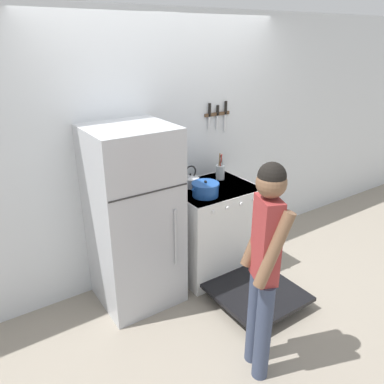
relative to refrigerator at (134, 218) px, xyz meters
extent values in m
plane|color=gray|center=(0.56, 0.33, -0.82)|extent=(14.00, 14.00, 0.00)
cube|color=silver|center=(0.56, 0.36, 0.45)|extent=(10.00, 0.06, 2.55)
cube|color=#B7BABF|center=(0.00, 0.00, 0.00)|extent=(0.70, 0.66, 1.65)
cube|color=#2D2D2D|center=(0.00, -0.33, 0.36)|extent=(0.69, 0.01, 0.01)
cylinder|color=#B2B5BA|center=(0.22, -0.34, -0.10)|extent=(0.02, 0.02, 0.53)
cube|color=white|center=(0.86, -0.01, -0.36)|extent=(0.81, 0.67, 0.93)
cube|color=black|center=(0.86, -0.01, 0.10)|extent=(0.80, 0.66, 0.02)
cube|color=black|center=(0.86, -0.31, -0.37)|extent=(0.71, 0.05, 0.71)
cylinder|color=black|center=(0.67, -0.14, 0.10)|extent=(0.21, 0.21, 0.01)
cylinder|color=black|center=(1.04, -0.14, 0.10)|extent=(0.21, 0.21, 0.01)
cylinder|color=black|center=(0.67, 0.13, 0.10)|extent=(0.21, 0.21, 0.01)
cylinder|color=black|center=(1.04, 0.13, 0.10)|extent=(0.21, 0.21, 0.01)
cylinder|color=silver|center=(0.61, -0.35, 0.04)|extent=(0.04, 0.02, 0.04)
cylinder|color=silver|center=(0.77, -0.35, 0.04)|extent=(0.04, 0.02, 0.04)
cylinder|color=silver|center=(0.94, -0.35, 0.04)|extent=(0.04, 0.02, 0.04)
cylinder|color=silver|center=(1.10, -0.35, 0.04)|extent=(0.04, 0.02, 0.04)
cube|color=black|center=(0.86, -0.71, -0.71)|extent=(0.75, 0.75, 0.04)
cube|color=#99999E|center=(0.86, -0.09, -0.40)|extent=(0.67, 0.37, 0.01)
cylinder|color=#1E4C9E|center=(0.67, -0.14, 0.16)|extent=(0.24, 0.24, 0.11)
cylinder|color=#1E4C9E|center=(0.67, -0.14, 0.23)|extent=(0.26, 0.26, 0.02)
sphere|color=black|center=(0.67, -0.14, 0.25)|extent=(0.03, 0.03, 0.03)
cylinder|color=#1E4C9E|center=(0.54, -0.14, 0.20)|extent=(0.03, 0.02, 0.02)
cylinder|color=#1E4C9E|center=(0.81, -0.14, 0.20)|extent=(0.03, 0.02, 0.02)
cylinder|color=silver|center=(0.68, 0.13, 0.15)|extent=(0.17, 0.17, 0.09)
cone|color=silver|center=(0.68, 0.13, 0.21)|extent=(0.16, 0.16, 0.02)
sphere|color=black|center=(0.68, 0.13, 0.23)|extent=(0.02, 0.02, 0.02)
cone|color=silver|center=(0.77, 0.13, 0.16)|extent=(0.09, 0.03, 0.08)
torus|color=black|center=(0.68, 0.13, 0.26)|extent=(0.13, 0.01, 0.13)
cylinder|color=silver|center=(1.06, 0.14, 0.18)|extent=(0.09, 0.09, 0.15)
cylinder|color=#9E7547|center=(1.04, 0.14, 0.26)|extent=(0.03, 0.05, 0.26)
cylinder|color=#232326|center=(1.07, 0.16, 0.25)|extent=(0.02, 0.02, 0.22)
cylinder|color=#B2B5BA|center=(1.06, 0.11, 0.25)|extent=(0.05, 0.04, 0.23)
cylinder|color=#4C4C51|center=(1.06, 0.12, 0.23)|extent=(0.02, 0.04, 0.20)
cylinder|color=#C63D33|center=(1.05, 0.12, 0.26)|extent=(0.02, 0.06, 0.25)
cylinder|color=#38425B|center=(0.32, -1.33, -0.43)|extent=(0.12, 0.12, 0.79)
cylinder|color=#38425B|center=(0.38, -1.18, -0.43)|extent=(0.12, 0.12, 0.79)
cube|color=#9E3333|center=(0.35, -1.25, 0.27)|extent=(0.20, 0.25, 0.59)
cylinder|color=brown|center=(0.31, -1.37, 0.27)|extent=(0.25, 0.16, 0.53)
cylinder|color=brown|center=(0.40, -1.14, 0.27)|extent=(0.25, 0.16, 0.53)
sphere|color=brown|center=(0.35, -1.25, 0.66)|extent=(0.19, 0.19, 0.19)
sphere|color=black|center=(0.35, -1.25, 0.71)|extent=(0.18, 0.18, 0.18)
cube|color=brown|center=(1.14, 0.32, 0.75)|extent=(0.31, 0.02, 0.03)
cube|color=silver|center=(1.04, 0.31, 0.67)|extent=(0.02, 0.00, 0.14)
cube|color=black|center=(1.04, 0.31, 0.81)|extent=(0.02, 0.02, 0.12)
cube|color=silver|center=(1.14, 0.31, 0.67)|extent=(0.03, 0.00, 0.15)
cube|color=black|center=(1.14, 0.31, 0.79)|extent=(0.02, 0.02, 0.09)
cube|color=silver|center=(1.24, 0.31, 0.64)|extent=(0.03, 0.00, 0.20)
cube|color=black|center=(1.24, 0.31, 0.81)|extent=(0.02, 0.02, 0.12)
camera|label=1|loc=(-1.22, -2.73, 1.48)|focal=35.00mm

